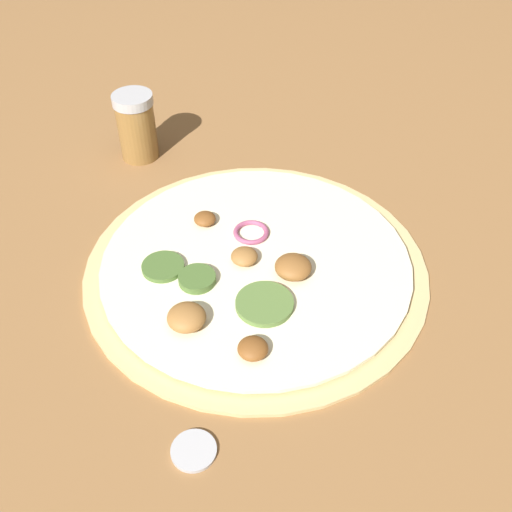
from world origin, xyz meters
name	(u,v)px	position (x,y,z in m)	size (l,w,h in m)	color
ground_plane	(256,269)	(0.00, 0.00, 0.00)	(3.00, 3.00, 0.00)	olive
pizza	(254,266)	(0.00, 0.00, 0.01)	(0.35, 0.35, 0.03)	#D6B77A
spice_jar	(136,126)	(0.12, -0.23, 0.04)	(0.05, 0.05, 0.09)	olive
loose_cap	(194,449)	(0.08, 0.20, 0.00)	(0.04, 0.04, 0.01)	#B2B2B7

